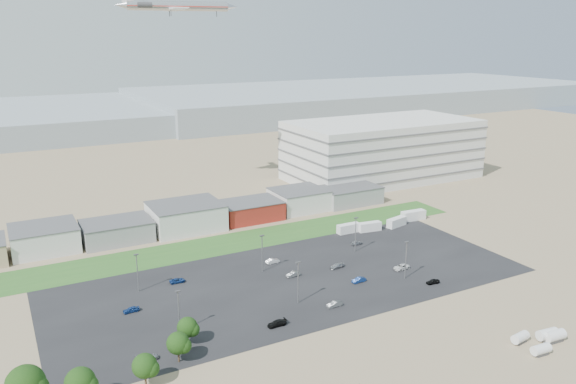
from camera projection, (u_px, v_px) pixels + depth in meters
ground at (316, 319)px, 123.02m from camera, size 700.00×700.00×0.00m
parking_lot at (292, 280)px, 142.28m from camera, size 120.00×50.00×0.01m
grass_strip at (226, 244)px, 167.17m from camera, size 160.00×16.00×0.02m
hills_backdrop at (141, 114)px, 407.42m from camera, size 700.00×200.00×9.00m
building_row at (152, 222)px, 174.50m from camera, size 170.00×20.00×8.00m
parking_garage at (382, 150)px, 241.20m from camera, size 80.00×40.00×25.00m
storage_tank_nw at (520, 337)px, 113.15m from camera, size 4.07×2.40×2.31m
storage_tank_ne at (547, 334)px, 114.08m from camera, size 4.60×2.68×2.62m
storage_tank_sw at (541, 349)px, 108.84m from camera, size 4.02×2.23×2.33m
storage_tank_se at (555, 335)px, 113.53m from camera, size 4.53×2.51×2.63m
box_trailer_a at (348, 228)px, 176.21m from camera, size 7.57×2.40×2.84m
box_trailer_b at (370, 227)px, 177.78m from camera, size 7.75×3.29×2.82m
box_trailer_c at (397, 222)px, 182.08m from camera, size 7.89×4.07×2.83m
box_trailer_d at (413, 215)px, 188.23m from camera, size 8.69×3.17×3.21m
tree_mid at (145, 368)px, 98.44m from camera, size 4.74×4.74×7.11m
tree_right at (178, 345)px, 105.81m from camera, size 4.65×4.65×6.97m
tree_near at (187, 329)px, 111.87m from camera, size 4.45×4.45×6.67m
lightpole_front_l at (179, 311)px, 116.25m from camera, size 1.11×0.46×9.40m
lightpole_front_m at (298, 283)px, 128.87m from camera, size 1.20×0.50×10.22m
lightpole_front_r at (406, 260)px, 141.98m from camera, size 1.18×0.49×10.02m
lightpole_back_l at (138, 273)px, 134.82m from camera, size 1.13×0.47×9.64m
lightpole_back_m at (262, 254)px, 146.15m from camera, size 1.19×0.50×10.11m
lightpole_back_r at (355, 235)px, 159.73m from camera, size 1.21×0.50×10.27m
airliner at (178, 6)px, 200.12m from camera, size 47.72×36.29×12.86m
parked_car_0 at (401, 267)px, 148.69m from camera, size 4.90×2.69×1.30m
parked_car_1 at (359, 280)px, 140.93m from camera, size 3.86×1.52×1.25m
parked_car_2 at (433, 282)px, 140.10m from camera, size 3.63×1.78×1.19m
parked_car_3 at (277, 323)px, 119.73m from camera, size 4.32×1.78×1.25m
parked_car_5 at (131, 310)px, 125.73m from camera, size 3.68×1.59×1.24m
parked_car_7 at (293, 274)px, 144.29m from camera, size 3.82×1.47×1.24m
parked_car_8 at (356, 243)px, 166.10m from camera, size 3.96×1.96×1.30m
parked_car_9 at (177, 281)px, 140.74m from camera, size 4.04×2.07×1.09m
parked_car_10 at (147, 357)px, 107.03m from camera, size 4.34×1.84×1.25m
parked_car_11 at (273, 261)px, 152.72m from camera, size 4.01×1.71×1.29m
parked_car_12 at (337, 266)px, 149.56m from camera, size 4.20×2.09×1.17m
parked_car_13 at (334, 304)px, 128.22m from camera, size 3.82×1.41×1.25m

